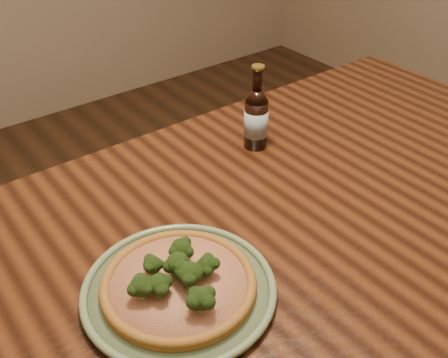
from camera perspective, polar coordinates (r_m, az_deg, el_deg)
table at (r=1.16m, az=6.91°, el=-6.84°), size 1.60×0.90×0.75m
plate at (r=0.91m, az=-4.92°, el=-11.89°), size 0.33×0.33×0.02m
pizza at (r=0.90m, az=-4.98°, el=-11.17°), size 0.26×0.26×0.07m
beer_bottle at (r=1.26m, az=3.52°, el=6.65°), size 0.06×0.06×0.21m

